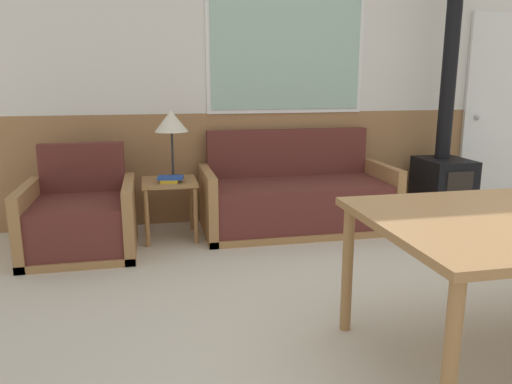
{
  "coord_description": "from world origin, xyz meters",
  "views": [
    {
      "loc": [
        -1.7,
        -2.15,
        1.39
      ],
      "look_at": [
        -0.97,
        1.26,
        0.58
      ],
      "focal_mm": 35.0,
      "sensor_mm": 36.0,
      "label": 1
    }
  ],
  "objects_px": {
    "armchair": "(81,221)",
    "table_lamp": "(171,123)",
    "couch": "(297,200)",
    "wood_stove": "(445,154)",
    "side_table": "(170,191)"
  },
  "relations": [
    {
      "from": "armchair",
      "to": "table_lamp",
      "type": "xyz_separation_m",
      "value": [
        0.76,
        0.3,
        0.74
      ]
    },
    {
      "from": "couch",
      "to": "armchair",
      "type": "xyz_separation_m",
      "value": [
        -1.88,
        -0.24,
        -0.02
      ]
    },
    {
      "from": "armchair",
      "to": "wood_stove",
      "type": "distance_m",
      "value": 3.41
    },
    {
      "from": "wood_stove",
      "to": "couch",
      "type": "bearing_deg",
      "value": -179.51
    },
    {
      "from": "couch",
      "to": "table_lamp",
      "type": "height_order",
      "value": "table_lamp"
    },
    {
      "from": "wood_stove",
      "to": "armchair",
      "type": "bearing_deg",
      "value": -175.66
    },
    {
      "from": "table_lamp",
      "to": "couch",
      "type": "bearing_deg",
      "value": -2.73
    },
    {
      "from": "armchair",
      "to": "wood_stove",
      "type": "xyz_separation_m",
      "value": [
        3.38,
        0.26,
        0.4
      ]
    },
    {
      "from": "side_table",
      "to": "table_lamp",
      "type": "xyz_separation_m",
      "value": [
        0.04,
        0.08,
        0.58
      ]
    },
    {
      "from": "armchair",
      "to": "wood_stove",
      "type": "bearing_deg",
      "value": -4.36
    },
    {
      "from": "couch",
      "to": "side_table",
      "type": "distance_m",
      "value": 1.17
    },
    {
      "from": "couch",
      "to": "wood_stove",
      "type": "relative_size",
      "value": 0.67
    },
    {
      "from": "table_lamp",
      "to": "wood_stove",
      "type": "xyz_separation_m",
      "value": [
        2.62,
        -0.04,
        -0.34
      ]
    },
    {
      "from": "side_table",
      "to": "wood_stove",
      "type": "distance_m",
      "value": 2.67
    },
    {
      "from": "armchair",
      "to": "wood_stove",
      "type": "relative_size",
      "value": 0.33
    }
  ]
}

